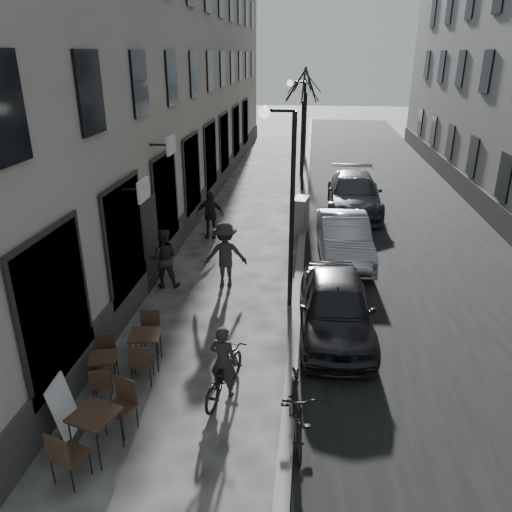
% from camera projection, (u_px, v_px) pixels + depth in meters
% --- Properties ---
extents(ground, '(120.00, 120.00, 0.00)m').
position_uv_depth(ground, '(270.00, 483.00, 7.80)').
color(ground, '#353330').
rests_on(ground, ground).
extents(road, '(7.30, 60.00, 0.00)m').
position_uv_depth(road, '(387.00, 204.00, 22.12)').
color(road, black).
rests_on(road, ground).
extents(kerb, '(0.25, 60.00, 0.12)m').
position_uv_depth(kerb, '(305.00, 200.00, 22.47)').
color(kerb, slate).
rests_on(kerb, ground).
extents(building_left, '(4.00, 35.00, 16.00)m').
position_uv_depth(building_left, '(162.00, 6.00, 20.56)').
color(building_left, gray).
rests_on(building_left, ground).
extents(streetlamp_near, '(0.90, 0.28, 5.09)m').
position_uv_depth(streetlamp_near, '(286.00, 189.00, 12.14)').
color(streetlamp_near, black).
rests_on(streetlamp_near, ground).
extents(streetlamp_far, '(0.90, 0.28, 5.09)m').
position_uv_depth(streetlamp_far, '(300.00, 124.00, 23.18)').
color(streetlamp_far, black).
rests_on(streetlamp_far, ground).
extents(tree_near, '(2.40, 2.40, 5.70)m').
position_uv_depth(tree_near, '(304.00, 86.00, 25.36)').
color(tree_near, black).
rests_on(tree_near, ground).
extents(tree_far, '(2.40, 2.40, 5.70)m').
position_uv_depth(tree_far, '(306.00, 80.00, 30.88)').
color(tree_far, black).
rests_on(tree_far, ground).
extents(bistro_set_a, '(0.95, 1.71, 0.98)m').
position_uv_depth(bistro_set_a, '(96.00, 429.00, 8.18)').
color(bistro_set_a, black).
rests_on(bistro_set_a, ground).
extents(bistro_set_b, '(0.75, 1.39, 0.79)m').
position_uv_depth(bistro_set_b, '(104.00, 368.00, 9.94)').
color(bistro_set_b, black).
rests_on(bistro_set_b, ground).
extents(bistro_set_c, '(0.73, 1.61, 0.92)m').
position_uv_depth(bistro_set_c, '(146.00, 346.00, 10.55)').
color(bistro_set_c, black).
rests_on(bistro_set_c, ground).
extents(sign_board, '(0.42, 0.67, 1.11)m').
position_uv_depth(sign_board, '(66.00, 414.00, 8.61)').
color(sign_board, black).
rests_on(sign_board, ground).
extents(utility_cabinet, '(0.65, 0.97, 1.34)m').
position_uv_depth(utility_cabinet, '(300.00, 215.00, 18.37)').
color(utility_cabinet, slate).
rests_on(utility_cabinet, ground).
extents(bicycle, '(0.99, 1.85, 0.92)m').
position_uv_depth(bicycle, '(224.00, 374.00, 9.67)').
color(bicycle, black).
rests_on(bicycle, ground).
extents(cyclist_rider, '(0.62, 0.47, 1.51)m').
position_uv_depth(cyclist_rider, '(223.00, 361.00, 9.56)').
color(cyclist_rider, black).
rests_on(cyclist_rider, ground).
extents(pedestrian_near, '(0.92, 0.76, 1.72)m').
position_uv_depth(pedestrian_near, '(164.00, 258.00, 14.06)').
color(pedestrian_near, '#272521').
rests_on(pedestrian_near, ground).
extents(pedestrian_mid, '(1.35, 0.95, 1.90)m').
position_uv_depth(pedestrian_mid, '(225.00, 254.00, 14.08)').
color(pedestrian_mid, '#272522').
rests_on(pedestrian_mid, ground).
extents(pedestrian_far, '(1.01, 0.42, 1.73)m').
position_uv_depth(pedestrian_far, '(210.00, 215.00, 17.81)').
color(pedestrian_far, black).
rests_on(pedestrian_far, ground).
extents(car_near, '(1.83, 4.26, 1.43)m').
position_uv_depth(car_near, '(336.00, 307.00, 11.68)').
color(car_near, black).
rests_on(car_near, ground).
extents(car_mid, '(1.78, 4.40, 1.42)m').
position_uv_depth(car_mid, '(344.00, 238.00, 16.02)').
color(car_mid, '#999AA1').
rests_on(car_mid, ground).
extents(car_far, '(2.25, 5.36, 1.54)m').
position_uv_depth(car_far, '(354.00, 194.00, 20.82)').
color(car_far, '#363A40').
rests_on(car_far, ground).
extents(moped, '(0.76, 1.99, 1.16)m').
position_uv_depth(moped, '(296.00, 409.00, 8.53)').
color(moped, black).
rests_on(moped, ground).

